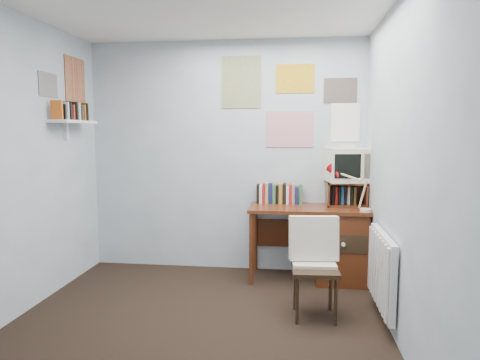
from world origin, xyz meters
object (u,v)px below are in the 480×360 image
object	(u,v)px
desk_lamp	(366,191)
crt_tv	(347,163)
wall_shelf	(73,122)
desk_chair	(315,270)
desk	(334,242)
radiator	(382,270)
tv_riser	(346,194)

from	to	relation	value
desk_lamp	crt_tv	xyz separation A→B (m)	(-0.15, 0.33, 0.24)
wall_shelf	desk_chair	bearing A→B (deg)	-13.20
desk	crt_tv	size ratio (longest dim) A/B	3.00
desk_lamp	crt_tv	bearing A→B (deg)	118.90
desk	radiator	bearing A→B (deg)	-72.76
desk_lamp	radiator	world-z (taller)	desk_lamp
desk	tv_riser	world-z (taller)	tv_riser
desk_chair	tv_riser	xyz separation A→B (m)	(0.36, 1.04, 0.49)
desk_chair	crt_tv	world-z (taller)	crt_tv
tv_riser	crt_tv	world-z (taller)	crt_tv
desk	wall_shelf	world-z (taller)	wall_shelf
desk	crt_tv	xyz separation A→B (m)	(0.12, 0.13, 0.79)
desk_chair	radiator	bearing A→B (deg)	-3.67
radiator	tv_riser	bearing A→B (deg)	99.28
desk_chair	wall_shelf	world-z (taller)	wall_shelf
radiator	crt_tv	bearing A→B (deg)	98.95
desk	radiator	size ratio (longest dim) A/B	1.50
desk_chair	wall_shelf	xyz separation A→B (m)	(-2.33, 0.55, 1.22)
tv_riser	desk	bearing A→B (deg)	-137.04
desk	tv_riser	xyz separation A→B (m)	(0.12, 0.11, 0.48)
crt_tv	wall_shelf	distance (m)	2.77
desk_chair	desk	bearing A→B (deg)	72.11
desk	desk_chair	distance (m)	0.96
desk	desk_lamp	world-z (taller)	desk_lamp
desk_chair	desk_lamp	world-z (taller)	desk_lamp
desk	crt_tv	world-z (taller)	crt_tv
desk_lamp	tv_riser	distance (m)	0.36
desk	desk_lamp	size ratio (longest dim) A/B	3.00
desk_chair	crt_tv	distance (m)	1.37
desk	crt_tv	distance (m)	0.81
crt_tv	radiator	distance (m)	1.33
wall_shelf	desk	bearing A→B (deg)	8.40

